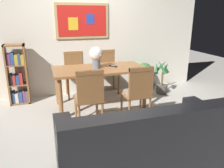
{
  "coord_description": "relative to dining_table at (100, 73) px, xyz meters",
  "views": [
    {
      "loc": [
        -0.83,
        -3.3,
        1.64
      ],
      "look_at": [
        0.11,
        -0.29,
        0.65
      ],
      "focal_mm": 35.8,
      "sensor_mm": 36.0,
      "label": 1
    }
  ],
  "objects": [
    {
      "name": "dining_chair_near_left",
      "position": [
        -0.35,
        -0.75,
        -0.1
      ],
      "size": [
        0.4,
        0.41,
        0.91
      ],
      "color": "brown",
      "rests_on": "ground_plane"
    },
    {
      "name": "dining_chair_near_right",
      "position": [
        0.4,
        -0.78,
        -0.1
      ],
      "size": [
        0.4,
        0.41,
        0.91
      ],
      "color": "brown",
      "rests_on": "ground_plane"
    },
    {
      "name": "ground_plane",
      "position": [
        -0.11,
        -0.43,
        -0.64
      ],
      "size": [
        12.0,
        12.0,
        0.0
      ],
      "primitive_type": "plane",
      "color": "#B7B2A8"
    },
    {
      "name": "leather_couch",
      "position": [
        -0.01,
        -1.92,
        -0.33
      ],
      "size": [
        1.8,
        0.84,
        0.84
      ],
      "color": "black",
      "rests_on": "ground_plane"
    },
    {
      "name": "dining_chair_far_left",
      "position": [
        -0.34,
        0.78,
        -0.1
      ],
      "size": [
        0.4,
        0.41,
        0.91
      ],
      "color": "brown",
      "rests_on": "ground_plane"
    },
    {
      "name": "wall_back_with_painting",
      "position": [
        -0.11,
        0.92,
        0.67
      ],
      "size": [
        5.2,
        0.14,
        2.6
      ],
      "color": "silver",
      "rests_on": "ground_plane"
    },
    {
      "name": "dining_chair_far_right",
      "position": [
        0.37,
        0.79,
        -0.1
      ],
      "size": [
        0.4,
        0.41,
        0.91
      ],
      "color": "brown",
      "rests_on": "ground_plane"
    },
    {
      "name": "bookshelf",
      "position": [
        -1.42,
        0.64,
        -0.11
      ],
      "size": [
        0.36,
        0.28,
        1.12
      ],
      "color": "brown",
      "rests_on": "ground_plane"
    },
    {
      "name": "potted_ivy",
      "position": [
        1.22,
        0.72,
        -0.31
      ],
      "size": [
        0.38,
        0.38,
        0.61
      ],
      "color": "brown",
      "rests_on": "ground_plane"
    },
    {
      "name": "dining_table",
      "position": [
        0.0,
        0.0,
        0.0
      ],
      "size": [
        1.63,
        0.83,
        0.73
      ],
      "color": "brown",
      "rests_on": "ground_plane"
    },
    {
      "name": "flower_vase",
      "position": [
        -0.06,
        0.01,
        0.32
      ],
      "size": [
        0.24,
        0.24,
        0.37
      ],
      "color": "slate",
      "rests_on": "dining_table"
    },
    {
      "name": "potted_palm",
      "position": [
        1.44,
        0.31,
        -0.33
      ],
      "size": [
        0.39,
        0.38,
        0.76
      ],
      "color": "#4C4742",
      "rests_on": "ground_plane"
    },
    {
      "name": "tv_remote",
      "position": [
        0.26,
        0.03,
        0.1
      ],
      "size": [
        0.12,
        0.16,
        0.02
      ],
      "color": "black",
      "rests_on": "dining_table"
    }
  ]
}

